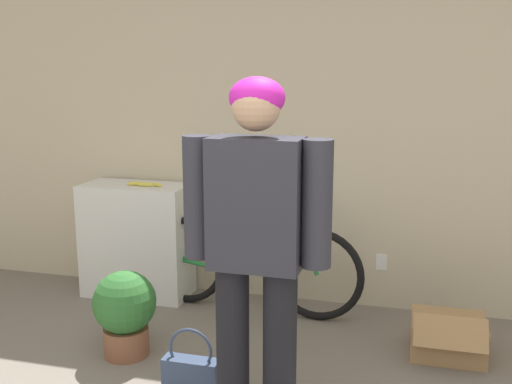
{
  "coord_description": "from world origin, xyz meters",
  "views": [
    {
      "loc": [
        0.74,
        -1.51,
        1.76
      ],
      "look_at": [
        0.04,
        1.1,
        1.19
      ],
      "focal_mm": 42.0,
      "sensor_mm": 36.0,
      "label": 1
    }
  ],
  "objects_px": {
    "bicycle": "(248,264)",
    "handbag": "(191,373)",
    "cardboard_box": "(448,336)",
    "potted_plant": "(125,310)",
    "person": "(256,233)",
    "banana": "(145,184)"
  },
  "relations": [
    {
      "from": "bicycle",
      "to": "handbag",
      "type": "relative_size",
      "value": 4.35
    },
    {
      "from": "bicycle",
      "to": "cardboard_box",
      "type": "distance_m",
      "value": 1.45
    },
    {
      "from": "cardboard_box",
      "to": "potted_plant",
      "type": "xyz_separation_m",
      "value": [
        -1.93,
        -0.52,
        0.18
      ]
    },
    {
      "from": "person",
      "to": "bicycle",
      "type": "bearing_deg",
      "value": 107.89
    },
    {
      "from": "bicycle",
      "to": "handbag",
      "type": "height_order",
      "value": "bicycle"
    },
    {
      "from": "person",
      "to": "banana",
      "type": "distance_m",
      "value": 1.9
    },
    {
      "from": "person",
      "to": "potted_plant",
      "type": "xyz_separation_m",
      "value": [
        -0.97,
        0.51,
        -0.7
      ]
    },
    {
      "from": "person",
      "to": "cardboard_box",
      "type": "relative_size",
      "value": 3.86
    },
    {
      "from": "handbag",
      "to": "potted_plant",
      "type": "bearing_deg",
      "value": 148.96
    },
    {
      "from": "person",
      "to": "handbag",
      "type": "bearing_deg",
      "value": 157.57
    },
    {
      "from": "banana",
      "to": "potted_plant",
      "type": "distance_m",
      "value": 1.13
    },
    {
      "from": "person",
      "to": "cardboard_box",
      "type": "height_order",
      "value": "person"
    },
    {
      "from": "banana",
      "to": "handbag",
      "type": "distance_m",
      "value": 1.69
    },
    {
      "from": "bicycle",
      "to": "cardboard_box",
      "type": "xyz_separation_m",
      "value": [
        1.39,
        -0.35,
        -0.23
      ]
    },
    {
      "from": "cardboard_box",
      "to": "person",
      "type": "bearing_deg",
      "value": -133.0
    },
    {
      "from": "person",
      "to": "handbag",
      "type": "relative_size",
      "value": 4.42
    },
    {
      "from": "handbag",
      "to": "cardboard_box",
      "type": "bearing_deg",
      "value": 31.86
    },
    {
      "from": "bicycle",
      "to": "potted_plant",
      "type": "distance_m",
      "value": 1.02
    },
    {
      "from": "person",
      "to": "potted_plant",
      "type": "relative_size",
      "value": 3.18
    },
    {
      "from": "person",
      "to": "banana",
      "type": "height_order",
      "value": "person"
    },
    {
      "from": "handbag",
      "to": "cardboard_box",
      "type": "xyz_separation_m",
      "value": [
        1.37,
        0.85,
        -0.01
      ]
    },
    {
      "from": "banana",
      "to": "cardboard_box",
      "type": "xyz_separation_m",
      "value": [
        2.2,
        -0.4,
        -0.78
      ]
    }
  ]
}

